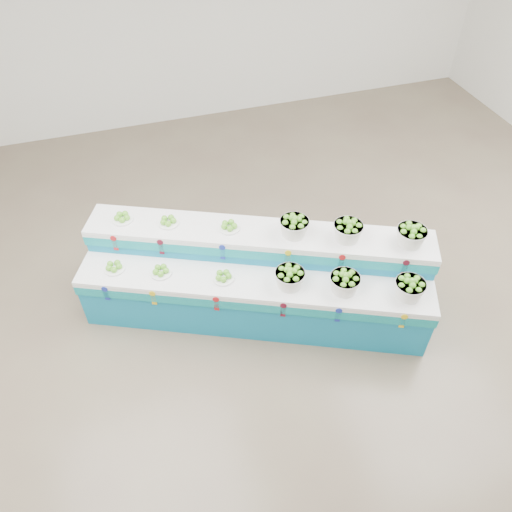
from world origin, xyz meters
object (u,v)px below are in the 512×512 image
at_px(display_stand, 256,279).
at_px(basket_lower_left, 290,277).
at_px(plate_upper_mid, 168,221).
at_px(basket_upper_right, 411,235).

bearing_deg(display_stand, basket_lower_left, -31.90).
distance_m(basket_lower_left, plate_upper_mid, 1.49).
distance_m(display_stand, basket_lower_left, 0.56).
bearing_deg(basket_upper_right, display_stand, 164.13).
xyz_separation_m(basket_lower_left, basket_upper_right, (1.32, -0.07, 0.30)).
xyz_separation_m(display_stand, plate_upper_mid, (-0.82, 0.63, 0.56)).
bearing_deg(basket_upper_right, plate_upper_mid, 155.71).
bearing_deg(basket_lower_left, display_stand, 123.81).
bearing_deg(plate_upper_mid, basket_upper_right, -24.29).
height_order(display_stand, basket_lower_left, display_stand).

